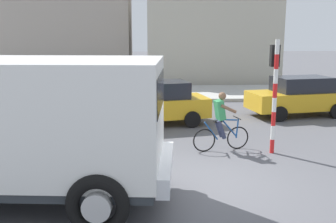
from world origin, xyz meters
TOP-DOWN VIEW (x-y plane):
  - ground_plane at (0.00, 0.00)m, footprint 120.00×120.00m
  - sidewalk_far at (0.00, 13.15)m, footprint 80.00×5.00m
  - truck_foreground at (-3.72, -0.78)m, footprint 5.61×3.18m
  - cyclist at (0.71, 2.63)m, footprint 1.70×0.57m
  - traffic_light_pole at (2.13, 2.39)m, footprint 0.24×0.43m
  - car_red_near at (-6.59, 7.43)m, footprint 4.22×2.34m
  - car_white_mid at (-1.17, 6.04)m, footprint 4.27×2.52m
  - car_far_side at (4.76, 7.32)m, footprint 4.24×2.39m
  - pedestrian_near_kerb at (3.91, 7.89)m, footprint 0.34×0.22m
  - building_corner_left at (-8.57, 20.47)m, footprint 12.18×5.83m
  - building_mid_block at (2.85, 19.31)m, footprint 8.69×6.12m

SIDE VIEW (x-z plane):
  - ground_plane at x=0.00m, z-range 0.00..0.00m
  - sidewalk_far at x=0.00m, z-range 0.00..0.16m
  - car_red_near at x=-6.59m, z-range 0.02..1.62m
  - car_white_mid at x=-1.17m, z-range 0.02..1.62m
  - car_far_side at x=4.76m, z-range 0.02..1.62m
  - pedestrian_near_kerb at x=3.91m, z-range 0.04..1.66m
  - cyclist at x=0.71m, z-range 0.00..1.72m
  - truck_foreground at x=-3.72m, z-range 0.22..3.12m
  - traffic_light_pole at x=2.13m, z-range 0.47..3.67m
  - building_mid_block at x=2.85m, z-range 0.00..6.40m
  - building_corner_left at x=-8.57m, z-range 0.00..6.56m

